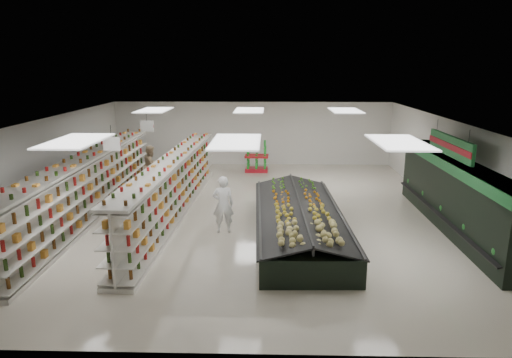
{
  "coord_description": "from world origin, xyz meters",
  "views": [
    {
      "loc": [
        0.79,
        -15.11,
        5.0
      ],
      "look_at": [
        0.38,
        0.38,
        1.12
      ],
      "focal_mm": 32.0,
      "sensor_mm": 36.0,
      "label": 1
    }
  ],
  "objects_px": {
    "soda_endcap": "(257,157)",
    "shopper_main": "(223,204)",
    "gondola_center": "(174,189)",
    "shopper_background": "(151,165)",
    "gondola_left": "(89,189)",
    "produce_island": "(299,219)"
  },
  "relations": [
    {
      "from": "gondola_center",
      "to": "shopper_main",
      "type": "relative_size",
      "value": 6.41
    },
    {
      "from": "gondola_center",
      "to": "shopper_main",
      "type": "distance_m",
      "value": 2.51
    },
    {
      "from": "shopper_main",
      "to": "soda_endcap",
      "type": "bearing_deg",
      "value": -101.82
    },
    {
      "from": "shopper_main",
      "to": "shopper_background",
      "type": "xyz_separation_m",
      "value": [
        -3.64,
        5.74,
        -0.05
      ]
    },
    {
      "from": "gondola_left",
      "to": "shopper_main",
      "type": "relative_size",
      "value": 6.77
    },
    {
      "from": "gondola_left",
      "to": "gondola_center",
      "type": "distance_m",
      "value": 2.82
    },
    {
      "from": "shopper_background",
      "to": "shopper_main",
      "type": "bearing_deg",
      "value": -144.22
    },
    {
      "from": "gondola_center",
      "to": "shopper_main",
      "type": "xyz_separation_m",
      "value": [
        1.85,
        -1.7,
        -0.02
      ]
    },
    {
      "from": "gondola_left",
      "to": "shopper_background",
      "type": "height_order",
      "value": "gondola_left"
    },
    {
      "from": "gondola_center",
      "to": "shopper_background",
      "type": "height_order",
      "value": "gondola_center"
    },
    {
      "from": "gondola_left",
      "to": "produce_island",
      "type": "xyz_separation_m",
      "value": [
        6.95,
        -1.59,
        -0.47
      ]
    },
    {
      "from": "gondola_left",
      "to": "soda_endcap",
      "type": "height_order",
      "value": "gondola_left"
    },
    {
      "from": "shopper_background",
      "to": "gondola_center",
      "type": "bearing_deg",
      "value": -152.7
    },
    {
      "from": "gondola_left",
      "to": "produce_island",
      "type": "bearing_deg",
      "value": -13.27
    },
    {
      "from": "gondola_center",
      "to": "produce_island",
      "type": "relative_size",
      "value": 1.59
    },
    {
      "from": "soda_endcap",
      "to": "shopper_main",
      "type": "distance_m",
      "value": 8.29
    },
    {
      "from": "gondola_center",
      "to": "gondola_left",
      "type": "bearing_deg",
      "value": -172.95
    },
    {
      "from": "gondola_center",
      "to": "shopper_main",
      "type": "height_order",
      "value": "gondola_center"
    },
    {
      "from": "gondola_left",
      "to": "soda_endcap",
      "type": "bearing_deg",
      "value": 50.81
    },
    {
      "from": "produce_island",
      "to": "shopper_background",
      "type": "bearing_deg",
      "value": 135.3
    },
    {
      "from": "gondola_left",
      "to": "gondola_center",
      "type": "xyz_separation_m",
      "value": [
        2.81,
        0.24,
        -0.05
      ]
    },
    {
      "from": "gondola_left",
      "to": "shopper_background",
      "type": "bearing_deg",
      "value": 76.25
    }
  ]
}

